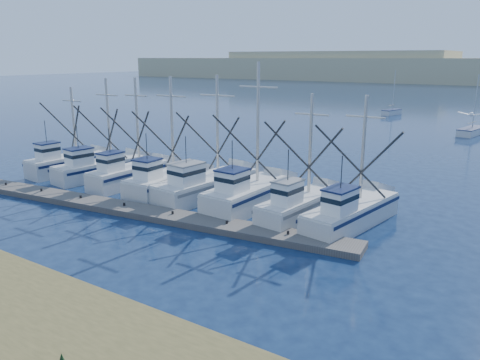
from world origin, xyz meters
name	(u,v)px	position (x,y,z in m)	size (l,w,h in m)	color
ground	(159,270)	(0.00, 0.00, 0.00)	(500.00, 500.00, 0.00)	#0D1B39
floating_dock	(136,211)	(-7.29, 5.69, 0.20)	(30.73, 2.05, 0.41)	#55514C
trawler_fleet	(185,184)	(-7.03, 10.66, 0.97)	(29.94, 9.30, 10.00)	silver
sailboat_near	(471,131)	(7.14, 54.73, 0.49)	(3.04, 6.63, 8.10)	silver
sailboat_far	(392,112)	(-8.47, 72.01, 0.51)	(2.65, 4.92, 8.10)	silver
flying_gull	(471,114)	(12.31, 7.67, 7.79)	(1.12, 0.20, 0.20)	white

